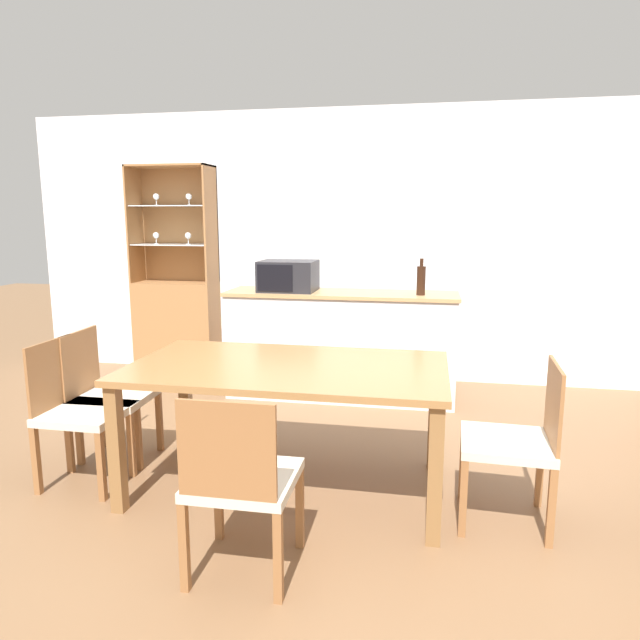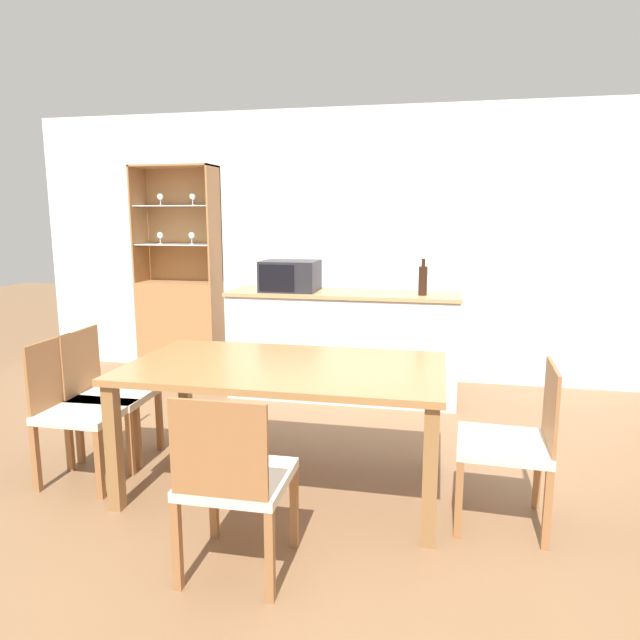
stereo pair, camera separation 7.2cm
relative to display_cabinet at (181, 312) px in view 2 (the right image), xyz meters
name	(u,v)px [view 2 (the right image)]	position (x,y,z in m)	size (l,w,h in m)	color
ground_plane	(306,505)	(1.88, -2.44, -0.61)	(18.00, 18.00, 0.00)	brown
wall_back	(369,246)	(1.88, 0.19, 0.67)	(6.80, 0.06, 2.55)	silver
kitchen_counter	(343,345)	(1.74, -0.50, -0.15)	(1.97, 0.55, 0.92)	silver
display_cabinet	(181,312)	(0.00, 0.00, 0.00)	(0.81, 0.34, 2.04)	#A37042
dining_table	(285,379)	(1.71, -2.25, 0.04)	(1.77, 0.99, 0.74)	olive
dining_chair_side_right_near	(512,443)	(2.93, -2.40, -0.17)	(0.46, 0.46, 0.85)	beige
dining_chair_side_left_near	(79,409)	(0.49, -2.40, -0.17)	(0.45, 0.45, 0.85)	beige
dining_chair_head_near	(234,480)	(1.71, -3.09, -0.17)	(0.45, 0.45, 0.85)	beige
dining_chair_side_left_far	(107,394)	(0.49, -2.11, -0.17)	(0.46, 0.46, 0.85)	beige
microwave	(290,276)	(1.29, -0.52, 0.45)	(0.47, 0.39, 0.26)	#232328
wine_bottle	(423,280)	(2.41, -0.57, 0.44)	(0.07, 0.07, 0.30)	black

